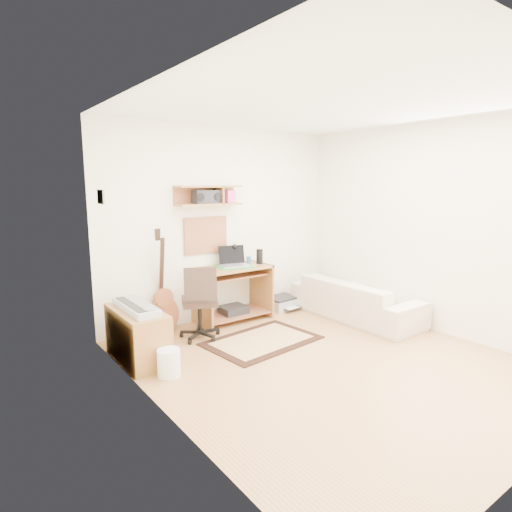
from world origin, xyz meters
TOP-DOWN VIEW (x-y plane):
  - floor at (0.00, 0.00)m, footprint 3.60×4.00m
  - ceiling at (0.00, 0.00)m, footprint 3.60×4.00m
  - back_wall at (0.00, 2.00)m, footprint 3.60×0.01m
  - left_wall at (-1.80, 0.00)m, footprint 0.01×4.00m
  - right_wall at (1.80, 0.00)m, footprint 0.01×4.00m
  - wall_shelf at (-0.30, 1.88)m, footprint 0.90×0.25m
  - cork_board at (-0.30, 1.98)m, footprint 0.64×0.03m
  - wall_photo at (-1.79, 1.50)m, footprint 0.02×0.20m
  - desk at (-0.04, 1.73)m, footprint 1.00×0.55m
  - laptop at (-0.02, 1.71)m, footprint 0.44×0.44m
  - speaker at (0.37, 1.68)m, footprint 0.09×0.09m
  - desk_lamp at (0.10, 1.87)m, footprint 0.09×0.09m
  - pencil_cup at (0.29, 1.83)m, footprint 0.06×0.06m
  - boombox at (-0.34, 1.87)m, footprint 0.35×0.16m
  - rug at (-0.20, 0.86)m, footprint 1.38×0.99m
  - task_chair at (-0.73, 1.40)m, footprint 0.62×0.62m
  - cabinet at (-1.58, 1.23)m, footprint 0.40×0.90m
  - music_keyboard at (-1.58, 1.23)m, footprint 0.24×0.78m
  - guitar at (-0.98, 1.86)m, footprint 0.36×0.24m
  - waste_basket at (-1.48, 0.68)m, footprint 0.27×0.27m
  - printer at (0.85, 1.75)m, footprint 0.48×0.39m
  - sofa at (1.38, 0.80)m, footprint 0.55×1.88m

SIDE VIEW (x-z plane):
  - floor at x=0.00m, z-range -0.01..0.00m
  - rug at x=-0.20m, z-range 0.00..0.02m
  - printer at x=0.85m, z-range 0.00..0.17m
  - waste_basket at x=-1.48m, z-range 0.00..0.27m
  - cabinet at x=-1.58m, z-range 0.00..0.55m
  - sofa at x=1.38m, z-range 0.00..0.73m
  - desk at x=-0.04m, z-range 0.00..0.75m
  - task_chair at x=-0.73m, z-range 0.00..0.92m
  - music_keyboard at x=-1.58m, z-range 0.55..0.62m
  - guitar at x=-0.98m, z-range 0.00..1.31m
  - pencil_cup at x=0.29m, z-range 0.75..0.84m
  - speaker at x=0.37m, z-range 0.75..0.96m
  - laptop at x=-0.02m, z-range 0.75..1.03m
  - desk_lamp at x=0.10m, z-range 0.75..1.03m
  - cork_board at x=-0.30m, z-range 0.92..1.42m
  - back_wall at x=0.00m, z-range 0.00..2.60m
  - left_wall at x=-1.80m, z-range 0.00..2.60m
  - right_wall at x=1.80m, z-range 0.00..2.60m
  - boombox at x=-0.34m, z-range 1.59..1.77m
  - wall_shelf at x=-0.30m, z-range 1.57..1.83m
  - wall_photo at x=-1.79m, z-range 1.65..1.79m
  - ceiling at x=0.00m, z-range 2.60..2.61m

